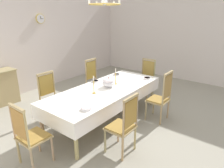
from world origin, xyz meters
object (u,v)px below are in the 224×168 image
(chair_south_a, at_px, (124,124))
(mounted_clock, at_px, (40,19))
(candlestick_east, at_px, (116,78))
(soup_tureen, at_px, (109,82))
(bowl_near_left, at_px, (95,81))
(candlestick_west, at_px, (94,86))
(spoon_secondary, at_px, (148,78))
(chair_north_b, at_px, (95,80))
(spoon_primary, at_px, (98,80))
(chair_south_b, at_px, (161,96))
(bowl_near_right, at_px, (147,78))
(bowl_far_left, at_px, (86,108))
(chair_head_east, at_px, (146,77))
(dining_table, at_px, (106,91))
(chair_north_a, at_px, (51,96))
(bowl_far_right, at_px, (117,74))
(chair_head_west, at_px, (29,134))
(chandelier, at_px, (105,4))

(chair_south_a, xyz_separation_m, mounted_clock, (1.27, 3.91, 1.57))
(candlestick_east, bearing_deg, mounted_clock, 86.32)
(soup_tureen, bearing_deg, bowl_near_left, 81.21)
(candlestick_west, xyz_separation_m, spoon_secondary, (1.60, -0.37, -0.14))
(chair_north_b, relative_size, mounted_clock, 3.99)
(spoon_primary, bearing_deg, chair_south_b, -68.07)
(candlestick_west, height_order, candlestick_east, candlestick_west)
(bowl_near_right, bearing_deg, bowl_far_left, 179.67)
(chair_south_a, distance_m, chair_head_east, 2.72)
(bowl_near_left, xyz_separation_m, spoon_primary, (0.12, 0.03, -0.02))
(dining_table, bearing_deg, chair_north_a, 126.31)
(bowl_near_left, bearing_deg, soup_tureen, -98.79)
(bowl_far_right, bearing_deg, chair_north_b, 111.41)
(bowl_far_right, bearing_deg, dining_table, -157.17)
(chair_head_west, bearing_deg, dining_table, 90.00)
(bowl_far_right, height_order, spoon_secondary, bowl_far_right)
(bowl_near_left, relative_size, bowl_near_right, 1.02)
(candlestick_west, relative_size, mounted_clock, 1.31)
(chair_south_b, height_order, bowl_far_right, chair_south_b)
(chair_north_a, distance_m, chair_head_east, 2.72)
(spoon_primary, bearing_deg, bowl_far_right, -2.04)
(bowl_far_right, bearing_deg, bowl_near_left, 175.22)
(chair_north_b, xyz_separation_m, bowl_near_left, (-0.54, -0.51, 0.20))
(candlestick_west, xyz_separation_m, chandelier, (0.36, -0.00, 1.55))
(chair_head_west, height_order, chair_head_east, chair_head_west)
(soup_tureen, bearing_deg, chair_head_east, -0.00)
(dining_table, xyz_separation_m, chair_south_a, (-0.71, -0.97, -0.12))
(soup_tureen, bearing_deg, mounted_clock, 81.42)
(chair_south_a, xyz_separation_m, spoon_primary, (1.01, 1.46, 0.20))
(chair_south_b, xyz_separation_m, chair_north_b, (0.00, 1.95, -0.00))
(chair_north_b, height_order, bowl_near_right, chair_north_b)
(chair_north_a, relative_size, candlestick_east, 2.98)
(chair_south_b, relative_size, spoon_primary, 6.39)
(soup_tureen, distance_m, spoon_primary, 0.53)
(spoon_primary, bearing_deg, bowl_near_right, -40.84)
(bowl_far_right, bearing_deg, spoon_primary, 172.04)
(mounted_clock, xyz_separation_m, chandelier, (-0.55, -2.94, 0.33))
(spoon_secondary, bearing_deg, bowl_far_right, 94.83)
(chair_north_b, height_order, bowl_far_right, chair_north_b)
(spoon_secondary, bearing_deg, chair_north_b, 95.08)
(bowl_near_right, relative_size, bowl_far_left, 0.90)
(chair_north_a, distance_m, chair_south_b, 2.41)
(dining_table, xyz_separation_m, spoon_primary, (0.30, 0.49, 0.08))
(chair_north_b, relative_size, bowl_near_right, 6.80)
(chair_south_a, distance_m, spoon_secondary, 2.05)
(chair_south_a, relative_size, soup_tureen, 3.82)
(spoon_primary, distance_m, spoon_secondary, 1.27)
(candlestick_east, xyz_separation_m, spoon_primary, (-0.07, 0.49, -0.14))
(chair_head_west, xyz_separation_m, chair_head_east, (3.65, 0.00, -0.00))
(bowl_far_left, xyz_separation_m, chandelier, (0.98, 0.39, 1.68))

